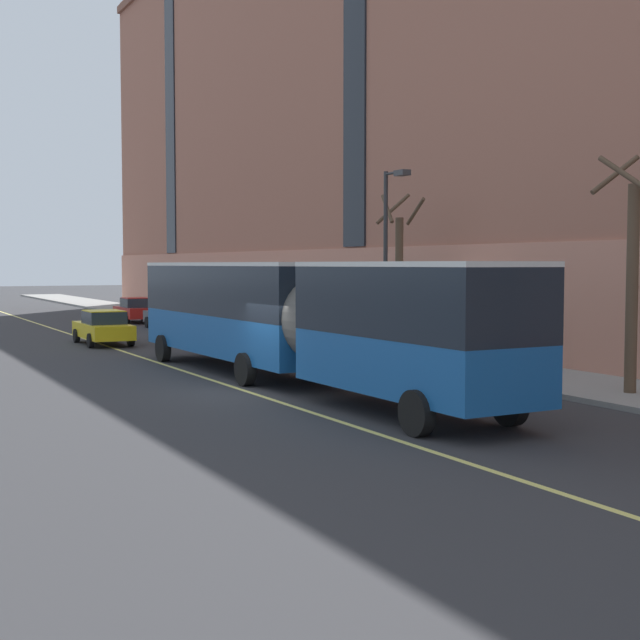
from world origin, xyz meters
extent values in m
plane|color=#303033|center=(0.00, 0.00, 0.00)|extent=(260.00, 260.00, 0.00)
cube|color=gray|center=(8.75, 3.00, 0.07)|extent=(4.37, 160.00, 0.15)
cube|color=tan|center=(10.86, 0.00, 2.20)|extent=(0.14, 110.00, 4.40)
cube|color=silver|center=(9.33, 3.90, 2.60)|extent=(3.20, 3.40, 0.24)
cube|color=#1E232B|center=(10.88, 13.75, 14.46)|extent=(0.10, 2.00, 19.98)
cube|color=#1E232B|center=(10.88, 41.25, 14.46)|extent=(0.10, 2.00, 19.98)
cube|color=#19569E|center=(1.25, 4.90, 1.29)|extent=(2.75, 11.68, 1.33)
cube|color=black|center=(1.25, 4.90, 2.77)|extent=(2.76, 11.68, 1.63)
cube|color=silver|center=(1.25, 4.90, 3.64)|extent=(2.78, 11.68, 0.12)
cube|color=#19232D|center=(1.15, 10.74, 2.61)|extent=(2.34, 0.12, 1.22)
cube|color=orange|center=(1.15, 10.75, 3.40)|extent=(1.78, 0.09, 0.28)
cube|color=black|center=(1.14, 10.76, 0.72)|extent=(2.49, 0.17, 0.24)
cube|color=white|center=(0.26, 10.75, 0.97)|extent=(0.28, 0.07, 0.18)
cube|color=white|center=(2.03, 10.78, 0.97)|extent=(0.28, 0.07, 0.18)
cylinder|color=#595651|center=(1.37, -1.42, 2.10)|extent=(2.43, 1.04, 2.41)
cube|color=#19569E|center=(1.44, -5.53, 1.29)|extent=(2.67, 7.28, 1.33)
cube|color=black|center=(1.44, -5.53, 2.77)|extent=(2.68, 7.28, 1.63)
cube|color=silver|center=(1.44, -5.53, 3.64)|extent=(2.69, 7.28, 0.12)
cylinder|color=black|center=(-0.09, 8.94, 0.50)|extent=(0.32, 1.01, 1.00)
cylinder|color=black|center=(2.45, 8.99, 0.50)|extent=(0.32, 1.01, 1.00)
cylinder|color=black|center=(0.05, 1.38, 0.50)|extent=(0.32, 1.01, 1.00)
cylinder|color=black|center=(2.58, 1.43, 0.50)|extent=(0.32, 1.01, 1.00)
cylinder|color=black|center=(0.21, -7.55, 0.50)|extent=(0.32, 1.01, 1.00)
cylinder|color=black|center=(2.75, -7.50, 0.50)|extent=(0.32, 1.01, 1.00)
cube|color=#23603D|center=(5.22, 4.96, 0.64)|extent=(1.88, 4.56, 0.64)
cube|color=#232D38|center=(5.21, 4.74, 1.24)|extent=(1.59, 2.08, 0.56)
cube|color=#23603D|center=(5.21, 4.74, 1.54)|extent=(1.55, 1.99, 0.04)
cylinder|color=black|center=(4.41, 6.39, 0.32)|extent=(0.24, 0.65, 0.64)
cylinder|color=black|center=(6.12, 6.33, 0.32)|extent=(0.24, 0.65, 0.64)
cylinder|color=black|center=(4.33, 3.59, 0.32)|extent=(0.24, 0.65, 0.64)
cylinder|color=black|center=(6.03, 3.54, 0.32)|extent=(0.24, 0.65, 0.64)
cube|color=#B21E19|center=(5.25, 31.36, 0.64)|extent=(1.85, 4.25, 0.64)
cube|color=#232D38|center=(5.25, 31.15, 1.24)|extent=(1.60, 1.92, 0.56)
cube|color=#B21E19|center=(5.25, 31.15, 1.54)|extent=(1.56, 1.84, 0.04)
cylinder|color=black|center=(4.39, 32.68, 0.32)|extent=(0.23, 0.64, 0.64)
cylinder|color=black|center=(6.14, 32.65, 0.32)|extent=(0.23, 0.64, 0.64)
cylinder|color=black|center=(4.35, 30.06, 0.32)|extent=(0.23, 0.64, 0.64)
cylinder|color=black|center=(6.10, 30.04, 0.32)|extent=(0.23, 0.64, 0.64)
cube|color=#4C4C51|center=(5.46, 25.06, 0.64)|extent=(1.87, 4.47, 0.64)
cube|color=#232D38|center=(5.46, 24.83, 1.24)|extent=(1.60, 2.03, 0.56)
cube|color=#4C4C51|center=(5.46, 24.83, 1.54)|extent=(1.56, 1.94, 0.04)
cylinder|color=black|center=(4.56, 26.41, 0.32)|extent=(0.24, 0.65, 0.64)
cylinder|color=black|center=(6.29, 26.45, 0.32)|extent=(0.24, 0.65, 0.64)
cylinder|color=black|center=(4.63, 23.66, 0.32)|extent=(0.24, 0.65, 0.64)
cylinder|color=black|center=(6.36, 23.70, 0.32)|extent=(0.24, 0.65, 0.64)
cube|color=navy|center=(5.23, 13.88, 0.64)|extent=(1.97, 4.62, 0.64)
cube|color=#232D38|center=(5.24, 13.65, 1.24)|extent=(1.68, 2.10, 0.56)
cube|color=navy|center=(5.24, 13.65, 1.54)|extent=(1.64, 2.01, 0.04)
cylinder|color=black|center=(4.29, 15.27, 0.32)|extent=(0.24, 0.65, 0.64)
cylinder|color=black|center=(6.09, 15.33, 0.32)|extent=(0.24, 0.65, 0.64)
cylinder|color=black|center=(4.37, 12.44, 0.32)|extent=(0.24, 0.65, 0.64)
cylinder|color=black|center=(6.17, 12.49, 0.32)|extent=(0.24, 0.65, 0.64)
cube|color=yellow|center=(-0.31, 17.11, 0.64)|extent=(1.88, 4.81, 0.64)
cube|color=#232D38|center=(-0.32, 16.87, 1.24)|extent=(1.62, 2.18, 0.56)
cube|color=yellow|center=(-0.32, 16.87, 1.54)|extent=(1.58, 2.08, 0.04)
cylinder|color=black|center=(-1.17, 18.61, 0.32)|extent=(0.23, 0.64, 0.64)
cylinder|color=black|center=(0.59, 18.58, 0.32)|extent=(0.23, 0.64, 0.64)
cylinder|color=black|center=(-1.22, 15.64, 0.32)|extent=(0.23, 0.64, 0.64)
cylinder|color=black|center=(0.55, 15.62, 0.32)|extent=(0.23, 0.64, 0.64)
cylinder|color=brown|center=(8.39, -5.71, 2.97)|extent=(0.32, 0.32, 5.64)
cylinder|color=brown|center=(8.46, -4.95, 6.11)|extent=(1.62, 0.30, 1.15)
cylinder|color=brown|center=(7.75, -5.88, 6.04)|extent=(0.51, 1.38, 1.02)
cylinder|color=brown|center=(8.39, 5.90, 2.79)|extent=(0.31, 0.31, 5.28)
cylinder|color=brown|center=(9.07, 5.82, 5.67)|extent=(0.32, 1.45, 1.01)
cylinder|color=brown|center=(8.50, 6.56, 5.79)|extent=(1.42, 0.39, 1.24)
cylinder|color=brown|center=(7.89, 6.00, 5.75)|extent=(0.34, 1.11, 1.15)
cylinder|color=#2D2D30|center=(7.17, 4.94, 3.59)|extent=(0.16, 0.16, 6.89)
cylinder|color=#2D2D30|center=(7.17, 4.39, 6.94)|extent=(0.10, 1.10, 0.10)
cube|color=#3D3D3F|center=(7.17, 3.84, 6.89)|extent=(0.36, 0.60, 0.20)
cube|color=#E0D66B|center=(-0.37, 3.00, 0.00)|extent=(0.16, 140.00, 0.01)
camera|label=1|loc=(-10.24, -23.10, 3.65)|focal=50.00mm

